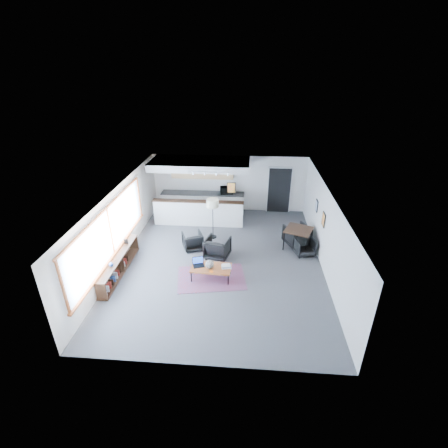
# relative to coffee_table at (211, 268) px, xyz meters

# --- Properties ---
(room) EXTENTS (7.02, 9.02, 2.62)m
(room) POSITION_rel_coffee_table_xyz_m (0.22, 1.08, 0.91)
(room) COLOR #48484A
(room) RESTS_ON ground
(window) EXTENTS (0.10, 5.95, 1.66)m
(window) POSITION_rel_coffee_table_xyz_m (-3.24, 0.18, 1.07)
(window) COLOR #8CBFFF
(window) RESTS_ON room
(console) EXTENTS (0.35, 3.00, 0.80)m
(console) POSITION_rel_coffee_table_xyz_m (-3.08, 0.03, -0.06)
(console) COLOR #341E12
(console) RESTS_ON floor
(kitchenette) EXTENTS (4.20, 1.96, 2.60)m
(kitchenette) POSITION_rel_coffee_table_xyz_m (-0.98, 4.79, 0.99)
(kitchenette) COLOR white
(kitchenette) RESTS_ON floor
(doorway) EXTENTS (1.10, 0.12, 2.15)m
(doorway) POSITION_rel_coffee_table_xyz_m (2.52, 5.50, 0.69)
(doorway) COLOR black
(doorway) RESTS_ON room
(track_light) EXTENTS (1.60, 0.07, 0.15)m
(track_light) POSITION_rel_coffee_table_xyz_m (-0.37, 3.28, 2.14)
(track_light) COLOR silver
(track_light) RESTS_ON room
(wall_art_lower) EXTENTS (0.03, 0.38, 0.48)m
(wall_art_lower) POSITION_rel_coffee_table_xyz_m (3.69, 1.48, 1.16)
(wall_art_lower) COLOR black
(wall_art_lower) RESTS_ON room
(wall_art_upper) EXTENTS (0.03, 0.34, 0.44)m
(wall_art_upper) POSITION_rel_coffee_table_xyz_m (3.69, 2.78, 1.11)
(wall_art_upper) COLOR black
(wall_art_upper) RESTS_ON room
(kilim_rug) EXTENTS (2.39, 1.83, 0.01)m
(kilim_rug) POSITION_rel_coffee_table_xyz_m (0.00, 0.00, -0.38)
(kilim_rug) COLOR #62334C
(kilim_rug) RESTS_ON floor
(coffee_table) EXTENTS (1.32, 0.76, 0.42)m
(coffee_table) POSITION_rel_coffee_table_xyz_m (0.00, 0.00, 0.00)
(coffee_table) COLOR brown
(coffee_table) RESTS_ON floor
(laptop) EXTENTS (0.43, 0.39, 0.25)m
(laptop) POSITION_rel_coffee_table_xyz_m (-0.43, 0.11, 0.11)
(laptop) COLOR black
(laptop) RESTS_ON coffee_table
(ceramic_pot) EXTENTS (0.28, 0.28, 0.28)m
(ceramic_pot) POSITION_rel_coffee_table_xyz_m (-0.04, -0.04, 0.17)
(ceramic_pot) COLOR gray
(ceramic_pot) RESTS_ON coffee_table
(book_stack) EXTENTS (0.34, 0.29, 0.10)m
(book_stack) POSITION_rel_coffee_table_xyz_m (0.48, 0.04, 0.08)
(book_stack) COLOR silver
(book_stack) RESTS_ON coffee_table
(coaster) EXTENTS (0.14, 0.14, 0.01)m
(coaster) POSITION_rel_coffee_table_xyz_m (0.03, -0.24, 0.04)
(coaster) COLOR #E5590C
(coaster) RESTS_ON coffee_table
(armchair_left) EXTENTS (0.89, 0.87, 0.72)m
(armchair_left) POSITION_rel_coffee_table_xyz_m (-0.90, 1.81, -0.03)
(armchair_left) COLOR black
(armchair_left) RESTS_ON floor
(armchair_right) EXTENTS (0.97, 0.94, 0.84)m
(armchair_right) POSITION_rel_coffee_table_xyz_m (0.08, 1.30, 0.03)
(armchair_right) COLOR black
(armchair_right) RESTS_ON floor
(floor_lamp) EXTENTS (0.51, 0.51, 1.64)m
(floor_lamp) POSITION_rel_coffee_table_xyz_m (-0.24, 2.76, 1.04)
(floor_lamp) COLOR black
(floor_lamp) RESTS_ON floor
(dining_table) EXTENTS (1.20, 1.20, 0.78)m
(dining_table) POSITION_rel_coffee_table_xyz_m (3.03, 2.19, 0.32)
(dining_table) COLOR #341E12
(dining_table) RESTS_ON floor
(dining_chair_near) EXTENTS (0.69, 0.66, 0.59)m
(dining_chair_near) POSITION_rel_coffee_table_xyz_m (3.22, 1.74, -0.09)
(dining_chair_near) COLOR black
(dining_chair_near) RESTS_ON floor
(dining_chair_far) EXTENTS (0.92, 0.90, 0.73)m
(dining_chair_far) POSITION_rel_coffee_table_xyz_m (3.02, 2.45, -0.02)
(dining_chair_far) COLOR black
(dining_chair_far) RESTS_ON floor
(microwave) EXTENTS (0.61, 0.40, 0.38)m
(microwave) POSITION_rel_coffee_table_xyz_m (0.12, 5.23, 0.73)
(microwave) COLOR black
(microwave) RESTS_ON kitchenette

